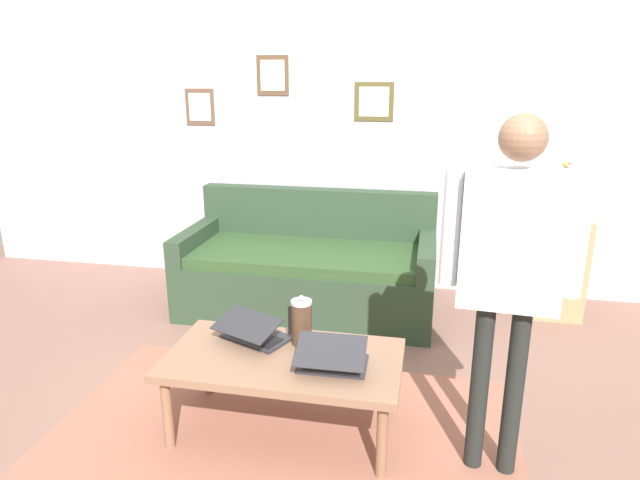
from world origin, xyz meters
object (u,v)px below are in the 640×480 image
object	(u,v)px
laptop_center	(253,332)
side_shelf	(554,267)
flower_vase	(563,199)
coffee_table	(284,364)
couch	(309,271)
person_standing	(510,257)
laptop_left	(332,360)
french_press	(302,322)

from	to	relation	value
laptop_center	side_shelf	distance (m)	2.44
side_shelf	flower_vase	world-z (taller)	flower_vase
coffee_table	side_shelf	xyz separation A→B (m)	(-1.60, -1.78, -0.00)
flower_vase	couch	bearing A→B (deg)	8.02
coffee_table	side_shelf	size ratio (longest dim) A/B	1.55
laptop_center	side_shelf	world-z (taller)	side_shelf
person_standing	laptop_left	bearing A→B (deg)	-1.56
side_shelf	coffee_table	bearing A→B (deg)	48.09
side_shelf	person_standing	world-z (taller)	person_standing
person_standing	flower_vase	bearing A→B (deg)	-107.80
laptop_center	french_press	size ratio (longest dim) A/B	1.59
coffee_table	laptop_center	world-z (taller)	laptop_center
laptop_left	side_shelf	distance (m)	2.28
coffee_table	person_standing	xyz separation A→B (m)	(-1.00, 0.08, 0.65)
coffee_table	couch	bearing A→B (deg)	-82.09
flower_vase	laptop_left	bearing A→B (deg)	53.87
laptop_left	flower_vase	size ratio (longest dim) A/B	0.80
side_shelf	french_press	bearing A→B (deg)	46.64
coffee_table	person_standing	distance (m)	1.20
couch	side_shelf	distance (m)	1.83
side_shelf	flower_vase	size ratio (longest dim) A/B	1.81
coffee_table	laptop_center	size ratio (longest dim) A/B	2.76
couch	french_press	size ratio (longest dim) A/B	7.08
couch	side_shelf	bearing A→B (deg)	-171.88
laptop_left	french_press	world-z (taller)	french_press
laptop_left	laptop_center	bearing A→B (deg)	-23.69
laptop_left	person_standing	world-z (taller)	person_standing
laptop_left	person_standing	size ratio (longest dim) A/B	0.21
couch	person_standing	bearing A→B (deg)	127.06
laptop_left	side_shelf	xyz separation A→B (m)	(-1.34, -1.84, -0.09)
french_press	laptop_left	bearing A→B (deg)	131.95
coffee_table	laptop_left	size ratio (longest dim) A/B	3.49
coffee_table	french_press	distance (m)	0.23
laptop_center	french_press	bearing A→B (deg)	-176.23
laptop_left	flower_vase	world-z (taller)	flower_vase
french_press	couch	bearing A→B (deg)	-78.74
laptop_left	side_shelf	bearing A→B (deg)	-126.10
coffee_table	laptop_left	bearing A→B (deg)	166.27
french_press	person_standing	distance (m)	1.09
laptop_left	person_standing	distance (m)	0.94
laptop_center	person_standing	distance (m)	1.34
french_press	coffee_table	bearing A→B (deg)	68.18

